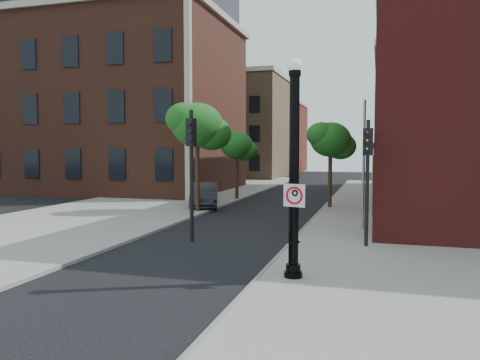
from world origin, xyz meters
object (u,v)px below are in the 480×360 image
(no_parking_sign, at_px, (294,195))
(parked_car, at_px, (204,195))
(traffic_signal_right, at_px, (367,163))
(traffic_signal_left, at_px, (191,154))
(lamppost, at_px, (294,180))

(no_parking_sign, distance_m, parked_car, 16.52)
(traffic_signal_right, bearing_deg, traffic_signal_left, 168.02)
(parked_car, height_order, traffic_signal_left, traffic_signal_left)
(no_parking_sign, height_order, parked_car, no_parking_sign)
(no_parking_sign, xyz_separation_m, traffic_signal_left, (-4.79, 4.37, 1.05))
(no_parking_sign, bearing_deg, lamppost, 117.70)
(parked_car, bearing_deg, traffic_signal_left, -90.75)
(lamppost, distance_m, traffic_signal_right, 5.09)
(lamppost, height_order, parked_car, lamppost)
(parked_car, bearing_deg, no_parking_sign, -79.61)
(traffic_signal_left, xyz_separation_m, traffic_signal_right, (6.56, 0.53, -0.30))
(no_parking_sign, bearing_deg, traffic_signal_left, 151.16)
(traffic_signal_left, bearing_deg, traffic_signal_right, 13.18)
(lamppost, distance_m, no_parking_sign, 0.43)
(parked_car, relative_size, traffic_signal_left, 0.90)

